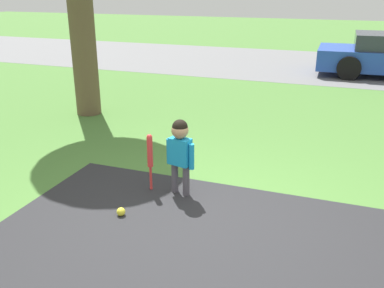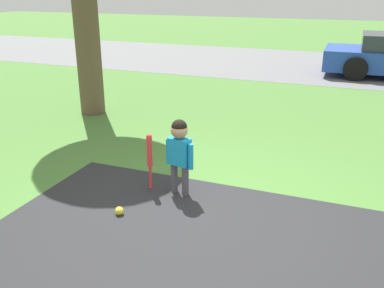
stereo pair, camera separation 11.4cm
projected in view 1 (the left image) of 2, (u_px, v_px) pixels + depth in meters
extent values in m
plane|color=#477533|center=(199.00, 223.00, 4.56)|extent=(60.00, 60.00, 0.00)
cube|color=slate|center=(306.00, 65.00, 13.58)|extent=(40.00, 6.00, 0.01)
cylinder|color=#4C4751|center=(175.00, 177.00, 5.18)|extent=(0.08, 0.08, 0.38)
cylinder|color=#4C4751|center=(186.00, 181.00, 5.10)|extent=(0.08, 0.08, 0.38)
cube|color=#198CC6|center=(180.00, 152.00, 5.02)|extent=(0.28, 0.20, 0.33)
cylinder|color=#198CC6|center=(169.00, 151.00, 5.11)|extent=(0.06, 0.06, 0.31)
cylinder|color=#198CC6|center=(192.00, 157.00, 4.94)|extent=(0.06, 0.06, 0.31)
sphere|color=tan|center=(180.00, 130.00, 4.92)|extent=(0.20, 0.20, 0.20)
sphere|color=black|center=(180.00, 127.00, 4.91)|extent=(0.18, 0.18, 0.18)
sphere|color=red|center=(151.00, 188.00, 5.30)|extent=(0.04, 0.04, 0.04)
cylinder|color=red|center=(151.00, 178.00, 5.25)|extent=(0.03, 0.03, 0.31)
cylinder|color=red|center=(150.00, 152.00, 5.13)|extent=(0.07, 0.07, 0.38)
sphere|color=red|center=(149.00, 137.00, 5.07)|extent=(0.07, 0.07, 0.07)
sphere|color=yellow|center=(121.00, 212.00, 4.69)|extent=(0.10, 0.10, 0.10)
cylinder|color=black|center=(349.00, 58.00, 12.92)|extent=(0.63, 0.20, 0.63)
cylinder|color=black|center=(349.00, 68.00, 11.30)|extent=(0.63, 0.20, 0.63)
cylinder|color=brown|center=(80.00, 7.00, 7.76)|extent=(0.47, 0.47, 4.00)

